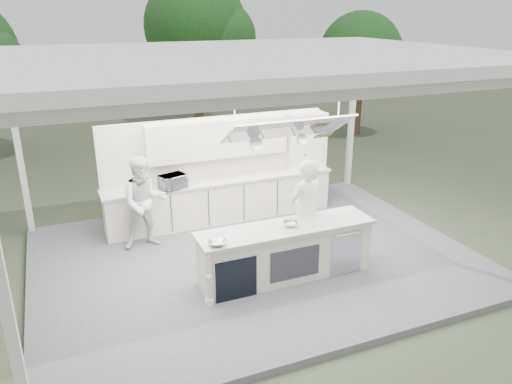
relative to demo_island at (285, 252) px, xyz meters
name	(u,v)px	position (x,y,z in m)	size (l,w,h in m)	color
ground	(255,261)	(-0.18, 0.91, -0.60)	(90.00, 90.00, 0.00)	#414A33
stage_deck	(255,259)	(-0.18, 0.91, -0.54)	(8.00, 6.00, 0.12)	slate
tent	(255,61)	(-0.18, 0.90, 3.11)	(8.20, 6.20, 3.86)	white
demo_island	(285,252)	(0.00, 0.00, 0.00)	(3.10, 0.79, 0.95)	#EAE5C7
back_counter	(222,199)	(-0.18, 2.81, 0.00)	(5.08, 0.72, 0.95)	#EAE5C7
back_wall_unit	(236,152)	(0.27, 3.03, 0.98)	(5.05, 0.48, 2.25)	#EAE5C7
tree_cluster	(139,47)	(-0.34, 10.68, 2.69)	(19.55, 9.40, 5.85)	brown
head_chef	(305,213)	(0.53, 0.30, 0.52)	(0.73, 0.48, 1.99)	white
sous_chef	(144,203)	(-1.96, 2.13, 0.44)	(0.89, 0.69, 1.83)	white
toaster_oven	(173,182)	(-1.28, 2.61, 0.62)	(0.52, 0.35, 0.29)	silver
bowl_large	(217,243)	(-1.28, -0.21, 0.51)	(0.28, 0.28, 0.07)	#B4B7BC
bowl_small	(290,224)	(0.09, 0.00, 0.51)	(0.24, 0.24, 0.08)	silver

